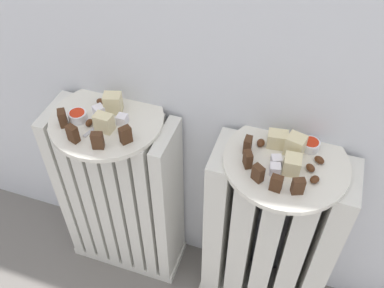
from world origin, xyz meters
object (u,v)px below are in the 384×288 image
plate_right (286,162)px  jam_bowl_right (310,145)px  radiator_right (269,238)px  fork (100,123)px  jam_bowl_left (78,116)px  radiator_left (121,197)px  plate_left (107,120)px

plate_right → jam_bowl_right: size_ratio=6.72×
radiator_right → fork: bearing=-177.0°
jam_bowl_right → radiator_right: bearing=-128.5°
plate_right → jam_bowl_left: 0.51m
radiator_left → radiator_right: same height
radiator_right → fork: size_ratio=6.18×
plate_left → radiator_left: bearing=90.0°
plate_left → radiator_right: bearing=-0.0°
radiator_right → jam_bowl_right: bearing=51.5°
plate_left → plate_right: same height
jam_bowl_right → fork: jam_bowl_right is taller
plate_left → fork: (-0.00, -0.02, 0.01)m
jam_bowl_right → jam_bowl_left: bearing=-171.4°
radiator_left → jam_bowl_right: jam_bowl_right is taller
fork → jam_bowl_right: bearing=9.0°
plate_left → jam_bowl_right: (0.49, 0.05, 0.02)m
plate_right → jam_bowl_right: 0.07m
plate_left → plate_right: bearing=0.0°
jam_bowl_right → plate_right: bearing=-128.5°
radiator_right → radiator_left: bearing=180.0°
plate_right → jam_bowl_left: bearing=-176.8°
plate_left → plate_right: 0.45m
plate_right → fork: 0.45m
plate_left → jam_bowl_left: jam_bowl_left is taller
radiator_left → radiator_right: bearing=-0.0°
radiator_left → plate_right: plate_right is taller
jam_bowl_left → jam_bowl_right: bearing=8.6°
jam_bowl_left → fork: 0.06m
radiator_left → plate_right: size_ratio=2.12×
radiator_right → plate_left: (-0.45, 0.00, 0.31)m
radiator_left → plate_left: bearing=-90.0°
radiator_right → jam_bowl_left: jam_bowl_left is taller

